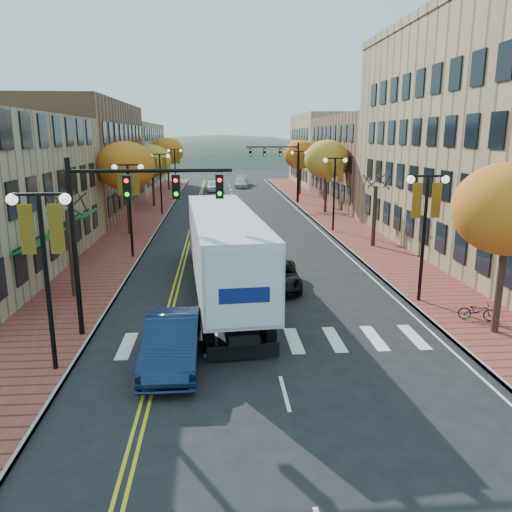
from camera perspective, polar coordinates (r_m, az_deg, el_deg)
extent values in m
plane|color=black|center=(17.80, 2.41, -12.28)|extent=(200.00, 200.00, 0.00)
cube|color=brown|center=(49.50, -12.59, 4.34)|extent=(4.00, 85.00, 0.15)
cube|color=brown|center=(50.22, 8.26, 4.65)|extent=(4.00, 85.00, 0.15)
cube|color=brown|center=(54.08, -20.93, 10.33)|extent=(12.00, 24.00, 11.00)
cube|color=#9E8966|center=(78.41, -15.78, 10.90)|extent=(12.00, 26.00, 9.50)
cube|color=brown|center=(61.47, 15.28, 10.56)|extent=(15.00, 24.00, 10.00)
cube|color=#9E8966|center=(82.51, 10.14, 11.82)|extent=(15.00, 20.00, 11.00)
cylinder|color=#382619|center=(25.51, -20.32, 0.26)|extent=(0.28, 0.28, 4.20)
cylinder|color=#382619|center=(40.84, -14.40, 5.91)|extent=(0.28, 0.28, 4.90)
ellipsoid|color=orange|center=(40.58, -14.64, 9.91)|extent=(4.48, 4.48, 3.81)
cylinder|color=#382619|center=(56.59, -11.67, 7.91)|extent=(0.28, 0.28, 4.55)
ellipsoid|color=gold|center=(56.40, -11.80, 10.58)|extent=(4.16, 4.16, 3.54)
cylinder|color=#382619|center=(74.40, -9.99, 9.47)|extent=(0.28, 0.28, 5.04)
ellipsoid|color=orange|center=(74.26, -10.09, 11.74)|extent=(4.61, 4.61, 3.92)
cylinder|color=#382619|center=(21.66, 26.18, -2.10)|extent=(0.28, 0.28, 4.55)
ellipsoid|color=orange|center=(21.16, 26.93, 4.81)|extent=(4.16, 4.16, 3.54)
cylinder|color=#382619|center=(36.05, 13.37, 4.43)|extent=(0.28, 0.28, 4.20)
cylinder|color=#382619|center=(51.35, 7.99, 7.70)|extent=(0.28, 0.28, 4.90)
ellipsoid|color=gold|center=(51.14, 8.09, 10.89)|extent=(4.48, 4.48, 3.81)
cylinder|color=#382619|center=(67.01, 5.06, 9.07)|extent=(0.28, 0.28, 4.76)
ellipsoid|color=orange|center=(66.85, 5.11, 11.44)|extent=(4.35, 4.35, 3.70)
cylinder|color=black|center=(17.49, -22.72, -3.30)|extent=(0.16, 0.16, 6.00)
cylinder|color=black|center=(16.92, -23.65, 6.48)|extent=(1.60, 0.10, 0.10)
sphere|color=#FFF2CC|center=(17.22, -26.13, 5.83)|extent=(0.36, 0.36, 0.36)
sphere|color=#FFF2CC|center=(16.70, -20.99, 6.12)|extent=(0.36, 0.36, 0.36)
cube|color=#B38C17|center=(17.22, -24.72, 2.77)|extent=(0.45, 0.03, 1.60)
cube|color=#B38C17|center=(16.93, -21.86, 2.87)|extent=(0.45, 0.03, 1.60)
cylinder|color=black|center=(32.72, -14.18, 4.81)|extent=(0.16, 0.16, 6.00)
cylinder|color=black|center=(32.42, -14.49, 10.06)|extent=(1.60, 0.10, 0.10)
sphere|color=#FFF2CC|center=(32.57, -15.87, 9.72)|extent=(0.36, 0.36, 0.36)
sphere|color=#FFF2CC|center=(32.30, -13.05, 9.86)|extent=(0.36, 0.36, 0.36)
cube|color=#B38C17|center=(32.58, -15.16, 8.09)|extent=(0.45, 0.03, 1.60)
cube|color=#B38C17|center=(32.42, -13.58, 8.16)|extent=(0.45, 0.03, 1.60)
cylinder|color=black|center=(50.43, -10.82, 7.94)|extent=(0.16, 0.16, 6.00)
cylinder|color=black|center=(50.23, -10.98, 11.35)|extent=(1.60, 0.10, 0.10)
sphere|color=#FFF2CC|center=(50.33, -11.89, 11.14)|extent=(0.36, 0.36, 0.36)
sphere|color=#FFF2CC|center=(50.16, -10.05, 11.21)|extent=(0.36, 0.36, 0.36)
cube|color=#B38C17|center=(50.33, -11.44, 10.08)|extent=(0.45, 0.03, 1.60)
cube|color=#B38C17|center=(50.24, -10.40, 10.11)|extent=(0.45, 0.03, 1.60)
cylinder|color=black|center=(68.29, -9.20, 9.43)|extent=(0.16, 0.16, 6.00)
cylinder|color=black|center=(68.14, -9.30, 11.94)|extent=(1.60, 0.10, 0.10)
sphere|color=#FFF2CC|center=(68.22, -9.98, 11.79)|extent=(0.36, 0.36, 0.36)
sphere|color=#FFF2CC|center=(68.09, -8.61, 11.84)|extent=(0.36, 0.36, 0.36)
cube|color=#B38C17|center=(68.22, -9.65, 11.01)|extent=(0.45, 0.03, 1.60)
cube|color=#B38C17|center=(68.15, -8.88, 11.03)|extent=(0.45, 0.03, 1.60)
cylinder|color=black|center=(24.33, 18.57, 1.59)|extent=(0.16, 0.16, 6.00)
cylinder|color=black|center=(23.92, 19.12, 8.63)|extent=(1.60, 0.10, 0.10)
sphere|color=#FFF2CC|center=(23.63, 17.29, 8.35)|extent=(0.36, 0.36, 0.36)
sphere|color=#FFF2CC|center=(24.26, 20.84, 8.20)|extent=(0.36, 0.36, 0.36)
cube|color=#B38C17|center=(23.85, 17.91, 6.05)|extent=(0.45, 0.03, 1.60)
cube|color=#B38C17|center=(24.21, 19.90, 6.00)|extent=(0.45, 0.03, 1.60)
cylinder|color=black|center=(41.28, 8.91, 6.81)|extent=(0.16, 0.16, 6.00)
cylinder|color=black|center=(41.04, 9.07, 10.97)|extent=(1.60, 0.10, 0.10)
sphere|color=#FFF2CC|center=(40.87, 7.95, 10.79)|extent=(0.36, 0.36, 0.36)
sphere|color=#FFF2CC|center=(41.24, 10.16, 10.73)|extent=(0.36, 0.36, 0.36)
cube|color=#B38C17|center=(41.00, 8.39, 9.45)|extent=(0.45, 0.03, 1.60)
cube|color=#B38C17|center=(41.21, 9.63, 9.43)|extent=(0.45, 0.03, 1.60)
cylinder|color=black|center=(58.86, 4.89, 8.91)|extent=(0.16, 0.16, 6.00)
cylinder|color=black|center=(58.69, 4.95, 11.83)|extent=(1.60, 0.10, 0.10)
sphere|color=#FFF2CC|center=(58.57, 4.16, 11.69)|extent=(0.36, 0.36, 0.36)
sphere|color=#FFF2CC|center=(58.83, 5.73, 11.67)|extent=(0.36, 0.36, 0.36)
cube|color=#B38C17|center=(58.66, 4.48, 10.76)|extent=(0.45, 0.03, 1.60)
cube|color=#B38C17|center=(58.81, 5.37, 10.75)|extent=(0.45, 0.03, 1.60)
cylinder|color=black|center=(20.12, -19.99, 0.53)|extent=(0.20, 0.20, 7.00)
cylinder|color=black|center=(19.09, -11.91, 9.51)|extent=(6.00, 0.14, 0.14)
cube|color=black|center=(19.28, -14.50, 7.62)|extent=(0.30, 0.25, 0.90)
sphere|color=#FF0C0C|center=(19.12, -14.62, 8.32)|extent=(0.16, 0.16, 0.16)
cube|color=black|center=(19.05, -9.11, 7.81)|extent=(0.30, 0.25, 0.90)
sphere|color=#FF0C0C|center=(18.89, -9.18, 8.52)|extent=(0.16, 0.16, 0.16)
cube|color=black|center=(18.99, -4.19, 7.93)|extent=(0.30, 0.25, 0.90)
sphere|color=#FF0C0C|center=(18.83, -4.20, 8.64)|extent=(0.16, 0.16, 0.16)
cylinder|color=black|center=(58.80, 4.80, 9.40)|extent=(0.20, 0.20, 7.00)
cylinder|color=black|center=(58.26, 1.88, 12.35)|extent=(6.00, 0.14, 0.14)
cube|color=black|center=(58.38, 2.77, 11.76)|extent=(0.30, 0.25, 0.90)
sphere|color=#FF0C0C|center=(58.23, 2.79, 12.00)|extent=(0.16, 0.16, 0.16)
cube|color=black|center=(58.18, 0.97, 11.76)|extent=(0.30, 0.25, 0.90)
sphere|color=#FF0C0C|center=(58.04, 0.99, 12.01)|extent=(0.16, 0.16, 0.16)
cube|color=black|center=(58.05, -0.65, 11.76)|extent=(0.30, 0.25, 0.90)
sphere|color=#FF0C0C|center=(57.91, -0.64, 12.00)|extent=(0.16, 0.16, 0.16)
cube|color=black|center=(23.86, -3.61, -3.11)|extent=(2.20, 14.04, 0.38)
cube|color=silver|center=(23.39, -3.68, 1.32)|extent=(3.92, 14.18, 3.02)
cube|color=black|center=(32.01, -5.13, 2.76)|extent=(2.94, 3.44, 2.69)
cylinder|color=black|center=(18.65, -5.41, -9.27)|extent=(0.46, 1.10, 1.08)
cylinder|color=black|center=(18.90, 1.53, -8.89)|extent=(0.46, 1.10, 1.08)
cylinder|color=black|center=(19.84, -5.66, -7.83)|extent=(0.46, 1.10, 1.08)
cylinder|color=black|center=(20.08, 0.85, -7.49)|extent=(0.46, 1.10, 1.08)
cylinder|color=black|center=(30.95, -7.00, 0.00)|extent=(0.46, 1.10, 1.08)
cylinder|color=black|center=(31.11, -2.83, 0.15)|extent=(0.46, 1.10, 1.08)
cylinder|color=black|center=(33.26, -7.16, 0.94)|extent=(0.46, 1.10, 1.08)
cylinder|color=black|center=(33.40, -3.28, 1.08)|extent=(0.46, 1.10, 1.08)
imported|color=#0D1C37|center=(17.67, -9.54, -9.61)|extent=(1.83, 5.21, 1.72)
imported|color=black|center=(26.06, 2.51, -2.22)|extent=(2.42, 4.88, 1.33)
imported|color=white|center=(71.96, -4.96, 7.99)|extent=(2.35, 4.81, 1.58)
imported|color=#B7B7BF|center=(76.96, -1.76, 8.31)|extent=(1.93, 4.70, 1.36)
imported|color=#9B9CA3|center=(81.50, -1.60, 8.69)|extent=(2.20, 4.99, 1.59)
imported|color=gray|center=(23.18, 23.96, -5.76)|extent=(1.61, 0.96, 0.80)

